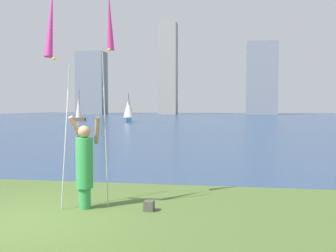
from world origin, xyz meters
name	(u,v)px	position (x,y,z in m)	size (l,w,h in m)	color
ground	(207,121)	(0.00, 50.95, -0.06)	(120.00, 138.00, 0.12)	#4C662D
person	(85,163)	(0.77, 1.07, 0.94)	(0.70, 0.52, 1.92)	green
kite_flag_left	(51,27)	(0.34, 0.54, 3.63)	(0.16, 1.08, 4.42)	#B2B2B7
kite_flag_right	(109,27)	(1.20, 1.46, 3.77)	(0.16, 0.63, 4.50)	#B2B2B7
bag	(149,206)	(2.11, 1.11, 0.10)	(0.20, 0.21, 0.20)	#4C4742
sailboat_0	(129,110)	(-10.09, 44.99, 1.58)	(1.76, 2.96, 3.86)	#2D6084
sailboat_3	(79,110)	(-18.31, 47.91, 1.48)	(1.75, 1.03, 4.50)	brown
skyline_tower_0	(92,83)	(-32.32, 91.32, 7.96)	(7.06, 4.98, 15.93)	gray
skyline_tower_1	(168,69)	(-13.09, 95.48, 11.74)	(4.49, 4.00, 23.48)	gray
skyline_tower_2	(262,79)	(10.50, 95.33, 8.96)	(7.48, 5.52, 17.92)	gray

